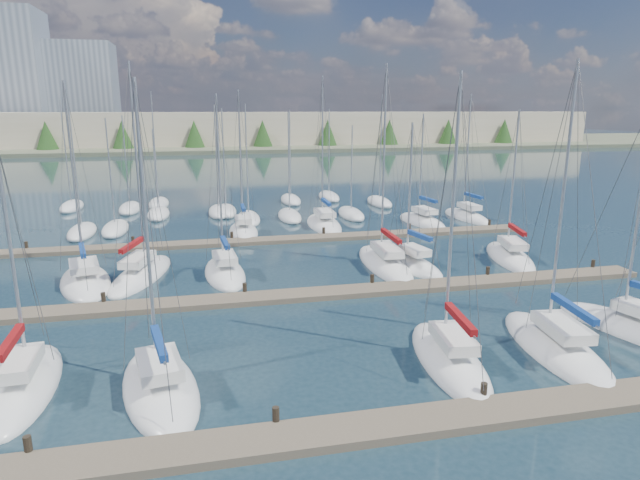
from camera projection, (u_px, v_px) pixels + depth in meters
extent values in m
plane|color=#223844|center=(250.00, 190.00, 73.88)|extent=(400.00, 400.00, 0.00)
cube|color=#6B5E4C|center=(392.00, 426.00, 18.82)|extent=(44.00, 1.80, 0.35)
cylinder|color=#2D261C|center=(29.00, 451.00, 17.16)|extent=(0.26, 0.26, 1.10)
cylinder|color=#2D261C|center=(276.00, 421.00, 18.81)|extent=(0.26, 0.26, 1.10)
cylinder|color=#2D261C|center=(483.00, 396.00, 20.46)|extent=(0.26, 0.26, 1.10)
cube|color=#6B5E4C|center=(313.00, 294.00, 32.10)|extent=(44.00, 1.80, 0.35)
cylinder|color=#2D261C|center=(104.00, 302.00, 30.44)|extent=(0.26, 0.26, 1.10)
cylinder|color=#2D261C|center=(245.00, 292.00, 32.09)|extent=(0.26, 0.26, 1.10)
cylinder|color=#2D261C|center=(372.00, 283.00, 33.74)|extent=(0.26, 0.26, 1.10)
cylinder|color=#2D261C|center=(487.00, 275.00, 35.39)|extent=(0.26, 0.26, 1.10)
cylinder|color=#2D261C|center=(593.00, 267.00, 37.04)|extent=(0.26, 0.26, 1.10)
cube|color=#6B5E4C|center=(280.00, 240.00, 45.38)|extent=(44.00, 1.80, 0.35)
cylinder|color=#2D261C|center=(27.00, 248.00, 42.08)|extent=(0.26, 0.26, 1.10)
cylinder|color=#2D261C|center=(133.00, 243.00, 43.73)|extent=(0.26, 0.26, 1.10)
cylinder|color=#2D261C|center=(232.00, 238.00, 45.38)|extent=(0.26, 0.26, 1.10)
cylinder|color=#2D261C|center=(324.00, 234.00, 47.02)|extent=(0.26, 0.26, 1.10)
cylinder|color=#2D261C|center=(409.00, 229.00, 48.67)|extent=(0.26, 0.26, 1.10)
cylinder|color=#2D261C|center=(489.00, 225.00, 50.32)|extent=(0.26, 0.26, 1.10)
ellipsoid|color=white|center=(635.00, 333.00, 26.84)|extent=(4.66, 8.99, 1.60)
cube|color=black|center=(635.00, 333.00, 26.84)|extent=(2.33, 4.34, 0.12)
cylinder|color=#9EA0A5|center=(640.00, 206.00, 25.92)|extent=(0.14, 0.14, 10.58)
ellipsoid|color=white|center=(554.00, 349.00, 25.01)|extent=(3.83, 9.01, 1.60)
cube|color=silver|center=(562.00, 327.00, 24.28)|extent=(1.90, 3.22, 0.50)
cylinder|color=#9EA0A5|center=(563.00, 198.00, 24.00)|extent=(0.14, 0.14, 11.97)
cylinder|color=#9EA0A5|center=(573.00, 311.00, 23.35)|extent=(0.54, 3.65, 0.10)
cube|color=navy|center=(574.00, 309.00, 23.32)|extent=(0.70, 3.39, 0.30)
ellipsoid|color=white|center=(384.00, 265.00, 38.41)|extent=(2.91, 9.90, 1.60)
cube|color=maroon|center=(384.00, 265.00, 38.41)|extent=(1.51, 4.75, 0.12)
cube|color=silver|center=(387.00, 249.00, 37.62)|extent=(1.55, 3.48, 0.50)
cylinder|color=#9EA0A5|center=(384.00, 159.00, 37.36)|extent=(0.14, 0.14, 12.88)
cylinder|color=#9EA0A5|center=(391.00, 238.00, 36.62)|extent=(0.20, 4.13, 0.10)
cube|color=maroon|center=(391.00, 236.00, 36.59)|extent=(0.39, 3.81, 0.30)
ellipsoid|color=white|center=(225.00, 275.00, 36.25)|extent=(3.16, 7.63, 1.60)
cube|color=black|center=(225.00, 275.00, 36.25)|extent=(1.62, 3.67, 0.12)
cube|color=silver|center=(225.00, 258.00, 35.59)|extent=(1.63, 2.71, 0.50)
cylinder|color=#9EA0A5|center=(220.00, 178.00, 35.25)|extent=(0.14, 0.14, 10.84)
cylinder|color=#9EA0A5|center=(225.00, 244.00, 34.78)|extent=(0.34, 3.13, 0.10)
cube|color=navy|center=(225.00, 243.00, 34.75)|extent=(0.52, 2.90, 0.30)
ellipsoid|color=white|center=(411.00, 267.00, 38.06)|extent=(3.61, 7.25, 1.60)
cube|color=black|center=(411.00, 267.00, 38.06)|extent=(1.82, 3.50, 0.12)
cube|color=silver|center=(415.00, 250.00, 37.44)|extent=(1.71, 2.63, 0.50)
cylinder|color=#9EA0A5|center=(410.00, 188.00, 37.22)|extent=(0.14, 0.14, 8.99)
cylinder|color=#9EA0A5|center=(420.00, 237.00, 36.70)|extent=(0.68, 2.87, 0.10)
cube|color=navy|center=(420.00, 236.00, 36.67)|extent=(0.83, 2.68, 0.30)
ellipsoid|color=white|center=(324.00, 225.00, 51.54)|extent=(3.11, 8.82, 1.60)
cube|color=maroon|center=(324.00, 225.00, 51.54)|extent=(1.61, 4.23, 0.12)
cube|color=silver|center=(325.00, 213.00, 50.81)|extent=(1.67, 3.10, 0.50)
cylinder|color=#9EA0A5|center=(322.00, 146.00, 50.41)|extent=(0.14, 0.14, 12.86)
cylinder|color=#9EA0A5|center=(326.00, 203.00, 49.89)|extent=(0.18, 3.68, 0.10)
cube|color=navy|center=(326.00, 202.00, 49.86)|extent=(0.37, 3.39, 0.30)
ellipsoid|color=white|center=(422.00, 223.00, 52.73)|extent=(3.64, 7.94, 1.60)
cube|color=silver|center=(424.00, 210.00, 52.06)|extent=(1.81, 2.85, 0.50)
cylinder|color=#9EA0A5|center=(421.00, 163.00, 51.91)|extent=(0.14, 0.14, 9.42)
cylinder|color=#9EA0A5|center=(428.00, 201.00, 51.25)|extent=(0.50, 3.20, 0.10)
cube|color=navy|center=(428.00, 199.00, 51.22)|extent=(0.67, 2.97, 0.30)
ellipsoid|color=white|center=(449.00, 361.00, 23.82)|extent=(3.45, 8.30, 1.60)
cube|color=maroon|center=(449.00, 361.00, 23.82)|extent=(1.75, 4.00, 0.12)
cube|color=silver|center=(453.00, 338.00, 23.12)|extent=(1.71, 2.97, 0.50)
cylinder|color=#9EA0A5|center=(453.00, 210.00, 22.83)|extent=(0.14, 0.14, 11.40)
cylinder|color=#9EA0A5|center=(460.00, 321.00, 22.24)|extent=(0.50, 3.38, 0.10)
cube|color=maroon|center=(460.00, 318.00, 22.22)|extent=(0.66, 3.13, 0.30)
ellipsoid|color=white|center=(142.00, 276.00, 35.88)|extent=(4.83, 9.39, 1.60)
cube|color=silver|center=(138.00, 260.00, 35.13)|extent=(2.19, 3.42, 0.50)
cylinder|color=#9EA0A5|center=(137.00, 164.00, 34.80)|extent=(0.14, 0.14, 12.80)
cylinder|color=#9EA0A5|center=(132.00, 247.00, 34.18)|extent=(1.09, 3.69, 0.10)
cube|color=maroon|center=(132.00, 245.00, 34.15)|extent=(1.20, 3.45, 0.30)
ellipsoid|color=white|center=(509.00, 259.00, 40.12)|extent=(4.50, 8.72, 1.60)
cube|color=silver|center=(513.00, 243.00, 39.40)|extent=(2.08, 3.18, 0.50)
cylinder|color=#9EA0A5|center=(513.00, 178.00, 39.33)|extent=(0.14, 0.14, 9.87)
cylinder|color=#9EA0A5|center=(517.00, 231.00, 38.50)|extent=(0.93, 3.43, 0.10)
cube|color=maroon|center=(517.00, 230.00, 38.47)|extent=(1.06, 3.20, 0.30)
ellipsoid|color=white|center=(26.00, 388.00, 21.51)|extent=(2.80, 7.84, 1.60)
cube|color=black|center=(26.00, 388.00, 21.51)|extent=(1.44, 3.77, 0.12)
cube|color=silver|center=(19.00, 363.00, 20.84)|extent=(1.46, 2.77, 0.50)
cylinder|color=#9EA0A5|center=(11.00, 251.00, 20.76)|extent=(0.14, 0.14, 9.03)
cylinder|color=#9EA0A5|center=(11.00, 345.00, 20.01)|extent=(0.27, 3.24, 0.10)
cube|color=maroon|center=(10.00, 342.00, 19.98)|extent=(0.46, 3.00, 0.30)
ellipsoid|color=white|center=(86.00, 284.00, 34.38)|extent=(4.83, 8.46, 1.60)
cube|color=black|center=(86.00, 284.00, 34.38)|extent=(2.44, 4.09, 0.12)
cube|color=silver|center=(84.00, 266.00, 33.72)|extent=(2.28, 3.10, 0.50)
cylinder|color=#9EA0A5|center=(74.00, 177.00, 33.30)|extent=(0.14, 0.14, 11.55)
cylinder|color=#9EA0A5|center=(83.00, 252.00, 32.91)|extent=(0.88, 3.28, 0.10)
cube|color=navy|center=(82.00, 250.00, 32.88)|extent=(1.02, 3.06, 0.30)
ellipsoid|color=white|center=(466.00, 218.00, 54.98)|extent=(2.82, 8.12, 1.60)
cube|color=black|center=(466.00, 218.00, 54.98)|extent=(1.45, 3.90, 0.12)
cube|color=silver|center=(469.00, 206.00, 54.30)|extent=(1.45, 2.87, 0.50)
cylinder|color=#9EA0A5|center=(467.00, 152.00, 53.97)|extent=(0.14, 0.14, 11.32)
cylinder|color=#9EA0A5|center=(473.00, 197.00, 53.45)|extent=(0.31, 3.35, 0.10)
cube|color=navy|center=(474.00, 196.00, 53.42)|extent=(0.49, 3.10, 0.30)
ellipsoid|color=white|center=(243.00, 233.00, 48.43)|extent=(2.66, 7.08, 1.60)
cube|color=silver|center=(243.00, 219.00, 47.78)|extent=(1.44, 2.48, 0.50)
cylinder|color=#9EA0A5|center=(240.00, 157.00, 47.33)|extent=(0.14, 0.14, 11.50)
cylinder|color=#9EA0A5|center=(243.00, 209.00, 46.99)|extent=(0.14, 2.96, 0.10)
cube|color=navy|center=(243.00, 208.00, 46.96)|extent=(0.34, 2.72, 0.30)
ellipsoid|color=white|center=(160.00, 390.00, 21.39)|extent=(4.27, 8.05, 1.60)
cube|color=silver|center=(159.00, 364.00, 20.74)|extent=(2.05, 2.93, 0.50)
cylinder|color=#9EA0A5|center=(146.00, 227.00, 20.37)|extent=(0.14, 0.14, 11.01)
cylinder|color=#9EA0A5|center=(159.00, 346.00, 19.94)|extent=(0.71, 3.17, 0.10)
cube|color=navy|center=(159.00, 343.00, 19.91)|extent=(0.86, 2.96, 0.30)
cylinder|color=#9EA0A5|center=(65.00, 151.00, 58.46)|extent=(0.12, 0.12, 11.20)
ellipsoid|color=white|center=(72.00, 207.00, 59.96)|extent=(2.20, 6.40, 1.40)
cylinder|color=#9EA0A5|center=(224.00, 158.00, 55.93)|extent=(0.12, 0.12, 10.14)
ellipsoid|color=white|center=(226.00, 212.00, 57.30)|extent=(2.20, 6.40, 1.40)
cylinder|color=#9EA0A5|center=(216.00, 157.00, 55.54)|extent=(0.12, 0.12, 10.49)
ellipsoid|color=white|center=(219.00, 212.00, 56.96)|extent=(2.20, 6.40, 1.40)
cylinder|color=#9EA0A5|center=(329.00, 151.00, 65.35)|extent=(0.12, 0.12, 10.06)
ellipsoid|color=white|center=(329.00, 197.00, 66.71)|extent=(2.20, 6.40, 1.40)
cylinder|color=#9EA0A5|center=(126.00, 160.00, 57.59)|extent=(0.12, 0.12, 9.39)
ellipsoid|color=white|center=(130.00, 209.00, 58.87)|extent=(2.20, 6.40, 1.40)
cylinder|color=#9EA0A5|center=(75.00, 170.00, 46.39)|extent=(0.12, 0.12, 9.85)
ellipsoid|color=white|center=(82.00, 232.00, 47.73)|extent=(2.20, 6.40, 1.40)
cylinder|color=#9EA0A5|center=(110.00, 171.00, 47.63)|extent=(0.12, 0.12, 9.30)
ellipsoid|color=white|center=(116.00, 229.00, 48.90)|extent=(2.20, 6.40, 1.40)
cylinder|color=#9EA0A5|center=(381.00, 147.00, 61.30)|extent=(0.12, 0.12, 11.68)
ellipsoid|color=white|center=(379.00, 202.00, 62.85)|extent=(2.20, 6.40, 1.40)
cylinder|color=#9EA0A5|center=(289.00, 162.00, 53.35)|extent=(0.12, 0.12, 9.76)
ellipsoid|color=white|center=(290.00, 217.00, 54.67)|extent=(2.20, 6.40, 1.40)
cylinder|color=#9EA0A5|center=(155.00, 146.00, 60.32)|extent=(0.12, 0.12, 11.95)
ellipsoid|color=white|center=(159.00, 204.00, 61.91)|extent=(2.20, 6.40, 1.40)
cylinder|color=#9EA0A5|center=(352.00, 168.00, 54.59)|extent=(0.12, 0.12, 8.46)
ellipsoid|color=white|center=(351.00, 214.00, 55.76)|extent=(2.20, 6.40, 1.40)
cylinder|color=#9EA0A5|center=(155.00, 169.00, 54.76)|extent=(0.12, 0.12, 8.12)
ellipsoid|color=white|center=(159.00, 214.00, 55.89)|extent=(2.20, 6.40, 1.40)
cylinder|color=#9EA0A5|center=(290.00, 153.00, 62.94)|extent=(0.12, 0.12, 10.00)
ellipsoid|color=white|center=(291.00, 200.00, 64.29)|extent=(2.20, 6.40, 1.40)
cylinder|color=#9EA0A5|center=(247.00, 159.00, 52.06)|extent=(0.12, 0.12, 10.54)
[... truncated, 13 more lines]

